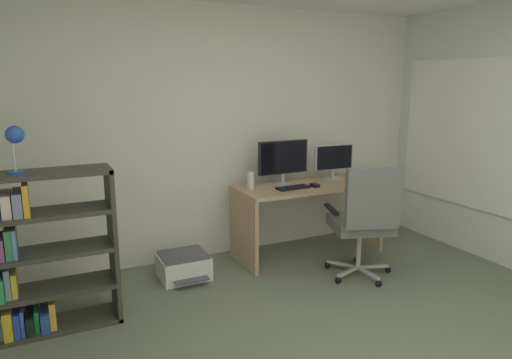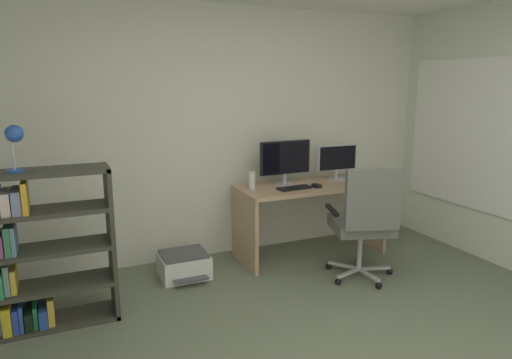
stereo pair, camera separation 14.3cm
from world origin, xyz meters
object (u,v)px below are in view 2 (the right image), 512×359
at_px(desktop_speaker, 252,181).
at_px(computer_mouse, 317,186).
at_px(desk, 310,203).
at_px(printer, 184,265).
at_px(desk_lamp, 14,138).
at_px(bookshelf, 36,254).
at_px(keyboard, 295,188).
at_px(office_chair, 365,219).
at_px(monitor_main, 285,159).
at_px(monitor_secondary, 337,159).

bearing_deg(desktop_speaker, computer_mouse, -17.62).
xyz_separation_m(desk, printer, (-1.36, -0.03, -0.44)).
bearing_deg(desk_lamp, bookshelf, 0.30).
relative_size(keyboard, printer, 0.72).
xyz_separation_m(keyboard, office_chair, (0.36, -0.66, -0.17)).
height_order(monitor_main, office_chair, monitor_main).
relative_size(desk, computer_mouse, 15.10).
height_order(monitor_secondary, keyboard, monitor_secondary).
height_order(office_chair, bookshelf, bookshelf).
bearing_deg(printer, office_chair, -26.88).
xyz_separation_m(desk, desktop_speaker, (-0.63, 0.06, 0.28)).
relative_size(monitor_main, computer_mouse, 5.54).
bearing_deg(desk_lamp, computer_mouse, 7.19).
bearing_deg(desktop_speaker, printer, -173.33).
height_order(monitor_main, desk_lamp, desk_lamp).
relative_size(bookshelf, desk_lamp, 3.65).
relative_size(bookshelf, printer, 2.49).
height_order(monitor_secondary, printer, monitor_secondary).
xyz_separation_m(monitor_secondary, keyboard, (-0.62, -0.22, -0.21)).
relative_size(keyboard, desktop_speaker, 2.00).
bearing_deg(desk, monitor_secondary, 15.80).
height_order(desktop_speaker, printer, desktop_speaker).
height_order(keyboard, bookshelf, bookshelf).
xyz_separation_m(desk_lamp, printer, (1.26, 0.44, -1.30)).
bearing_deg(monitor_secondary, desk_lamp, -169.18).
bearing_deg(printer, desk_lamp, -160.73).
bearing_deg(bookshelf, desktop_speaker, 15.20).
xyz_separation_m(desk, computer_mouse, (-0.01, -0.14, 0.21)).
relative_size(desk, desk_lamp, 4.68).
distance_m(monitor_secondary, office_chair, 0.99).
bearing_deg(bookshelf, monitor_main, 13.86).
xyz_separation_m(office_chair, printer, (-1.46, 0.74, -0.47)).
height_order(desk, computer_mouse, computer_mouse).
distance_m(monitor_secondary, computer_mouse, 0.50).
relative_size(computer_mouse, desktop_speaker, 0.59).
relative_size(keyboard, computer_mouse, 3.40).
relative_size(monitor_main, desk_lamp, 1.72).
bearing_deg(computer_mouse, monitor_secondary, 30.24).
bearing_deg(bookshelf, monitor_secondary, 11.02).
relative_size(monitor_main, printer, 1.18).
height_order(computer_mouse, office_chair, office_chair).
bearing_deg(monitor_main, desktop_speaker, -173.02).
distance_m(office_chair, desk_lamp, 2.86).
xyz_separation_m(monitor_main, keyboard, (-0.00, -0.22, -0.25)).
xyz_separation_m(desk, monitor_secondary, (0.38, 0.11, 0.41)).
xyz_separation_m(keyboard, computer_mouse, (0.23, -0.03, 0.01)).
height_order(computer_mouse, bookshelf, bookshelf).
bearing_deg(monitor_main, computer_mouse, -46.80).
xyz_separation_m(desktop_speaker, printer, (-0.73, -0.08, -0.72)).
bearing_deg(desktop_speaker, bookshelf, -164.80).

